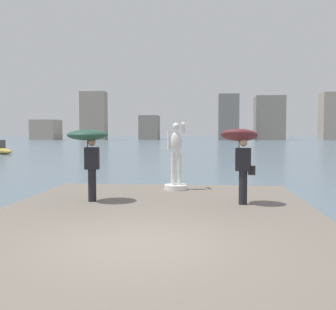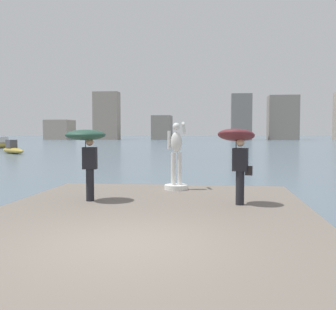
% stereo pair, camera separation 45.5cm
% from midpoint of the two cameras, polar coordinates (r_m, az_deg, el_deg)
% --- Properties ---
extents(ground_plane, '(400.00, 400.00, 0.00)m').
position_cam_midpoint_polar(ground_plane, '(46.78, 5.23, 0.47)').
color(ground_plane, slate).
extents(pier, '(7.82, 10.57, 0.40)m').
position_cam_midpoint_polar(pier, '(9.32, -1.50, -9.71)').
color(pier, '#70665B').
rests_on(pier, ground).
extents(statue_white_figure, '(0.78, 0.95, 2.23)m').
position_cam_midpoint_polar(statue_white_figure, '(13.20, 2.17, -1.34)').
color(statue_white_figure, white).
rests_on(statue_white_figure, pier).
extents(onlooker_left, '(1.20, 1.20, 1.97)m').
position_cam_midpoint_polar(onlooker_left, '(11.17, -10.37, 1.75)').
color(onlooker_left, black).
rests_on(onlooker_left, pier).
extents(onlooker_right, '(1.17, 1.20, 2.04)m').
position_cam_midpoint_polar(onlooker_right, '(10.61, 11.05, 1.39)').
color(onlooker_right, black).
rests_on(onlooker_right, pier).
extents(boat_mid, '(4.78, 4.56, 1.46)m').
position_cam_midpoint_polar(boat_mid, '(45.85, -20.96, 0.79)').
color(boat_mid, '#B2993D').
rests_on(boat_mid, ground).
extents(boat_far, '(2.40, 5.13, 1.62)m').
position_cam_midpoint_polar(boat_far, '(60.93, -22.56, 1.43)').
color(boat_far, '#B2993D').
rests_on(boat_far, ground).
extents(distant_skyline, '(91.02, 10.79, 13.97)m').
position_cam_midpoint_polar(distant_skyline, '(117.48, 7.28, 4.99)').
color(distant_skyline, '#A89989').
rests_on(distant_skyline, ground).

